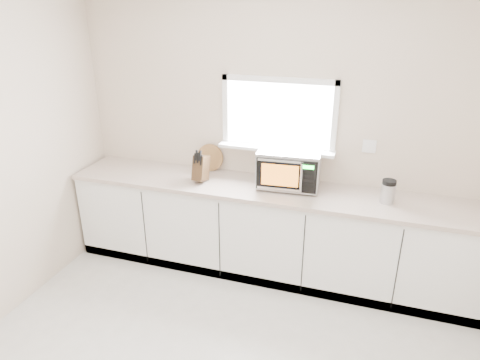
% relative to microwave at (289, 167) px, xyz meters
% --- Properties ---
extents(back_wall, '(4.00, 0.17, 2.70)m').
position_rel_microwave_xyz_m(back_wall, '(-0.16, 0.20, 0.25)').
color(back_wall, beige).
rests_on(back_wall, ground).
extents(cabinets, '(3.92, 0.60, 0.88)m').
position_rel_microwave_xyz_m(cabinets, '(-0.16, -0.09, -0.67)').
color(cabinets, white).
rests_on(cabinets, ground).
extents(countertop, '(3.92, 0.64, 0.04)m').
position_rel_microwave_xyz_m(countertop, '(-0.16, -0.10, -0.21)').
color(countertop, '#C2B1A0').
rests_on(countertop, cabinets).
extents(microwave, '(0.59, 0.48, 0.36)m').
position_rel_microwave_xyz_m(microwave, '(0.00, 0.00, 0.00)').
color(microwave, black).
rests_on(microwave, countertop).
extents(knife_block, '(0.12, 0.23, 0.33)m').
position_rel_microwave_xyz_m(knife_block, '(-0.83, -0.15, -0.05)').
color(knife_block, '#442D18').
rests_on(knife_block, countertop).
extents(cutting_board, '(0.28, 0.07, 0.28)m').
position_rel_microwave_xyz_m(cutting_board, '(-0.85, 0.15, -0.05)').
color(cutting_board, '#A0713E').
rests_on(cutting_board, countertop).
extents(coffee_grinder, '(0.14, 0.14, 0.21)m').
position_rel_microwave_xyz_m(coffee_grinder, '(0.89, -0.10, -0.08)').
color(coffee_grinder, '#ACAFB4').
rests_on(coffee_grinder, countertop).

